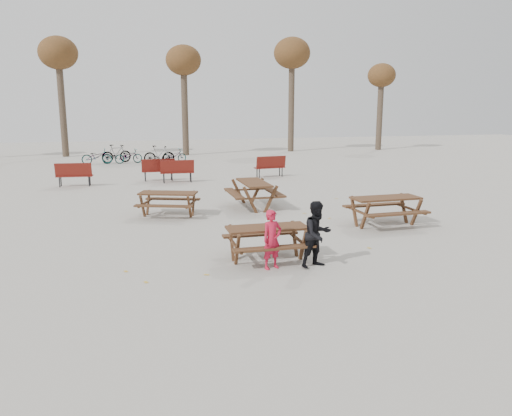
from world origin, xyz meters
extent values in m
plane|color=gray|center=(0.00, 0.00, 0.00)|extent=(80.00, 80.00, 0.00)
cube|color=#392314|center=(0.00, 0.00, 0.75)|extent=(1.80, 0.70, 0.05)
cube|color=#392314|center=(0.00, -0.60, 0.45)|extent=(1.80, 0.25, 0.05)
cube|color=#392314|center=(0.00, 0.60, 0.45)|extent=(1.80, 0.25, 0.05)
cylinder|color=#392314|center=(-0.75, -0.30, 0.36)|extent=(0.08, 0.08, 0.73)
cylinder|color=#392314|center=(-0.75, 0.30, 0.36)|extent=(0.08, 0.08, 0.73)
cylinder|color=#392314|center=(0.75, -0.30, 0.36)|extent=(0.08, 0.08, 0.73)
cylinder|color=#392314|center=(0.75, 0.30, 0.36)|extent=(0.08, 0.08, 0.73)
cube|color=white|center=(0.04, -0.09, 0.79)|extent=(0.18, 0.11, 0.03)
ellipsoid|color=tan|center=(0.04, -0.09, 0.83)|extent=(0.14, 0.06, 0.05)
cylinder|color=silver|center=(-0.03, -0.09, 0.85)|extent=(0.06, 0.06, 0.15)
cylinder|color=orange|center=(-0.03, -0.09, 0.83)|extent=(0.07, 0.07, 0.05)
cylinder|color=white|center=(-0.03, -0.09, 0.94)|extent=(0.03, 0.03, 0.02)
imported|color=#B71632|center=(-0.06, -0.59, 0.64)|extent=(0.54, 0.44, 1.28)
imported|color=black|center=(0.91, -0.72, 0.72)|extent=(0.84, 0.74, 1.45)
imported|color=black|center=(-4.70, 20.30, 0.45)|extent=(1.78, 0.76, 0.91)
imported|color=black|center=(-3.61, 20.85, 0.55)|extent=(1.88, 1.19, 1.10)
imported|color=black|center=(-2.91, 20.37, 0.43)|extent=(1.70, 0.92, 0.85)
imported|color=black|center=(-1.13, 19.71, 0.54)|extent=(1.79, 0.52, 1.08)
imported|color=black|center=(-0.23, 20.10, 0.41)|extent=(1.66, 0.99, 0.82)
cylinder|color=#382B21|center=(-7.00, 25.50, 3.15)|extent=(0.44, 0.44, 6.30)
ellipsoid|color=brown|center=(-7.00, 25.50, 6.75)|extent=(2.52, 2.52, 2.14)
cylinder|color=#382B21|center=(1.00, 24.50, 2.97)|extent=(0.44, 0.44, 5.95)
ellipsoid|color=brown|center=(1.00, 24.50, 6.38)|extent=(2.38, 2.38, 2.02)
cylinder|color=#382B21|center=(9.00, 25.50, 3.32)|extent=(0.44, 0.44, 6.65)
ellipsoid|color=brown|center=(9.00, 25.50, 7.12)|extent=(2.66, 2.66, 2.26)
cylinder|color=#382B21|center=(16.00, 25.00, 2.62)|extent=(0.44, 0.44, 5.25)
ellipsoid|color=brown|center=(16.00, 25.00, 5.62)|extent=(2.10, 2.10, 1.79)
camera|label=1|loc=(-2.93, -10.40, 3.44)|focal=35.00mm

